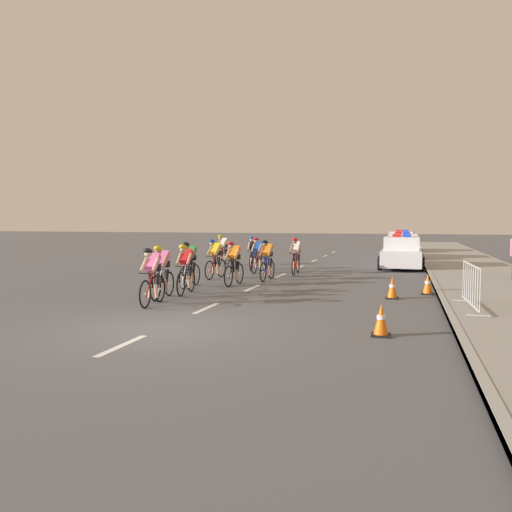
{
  "coord_description": "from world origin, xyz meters",
  "views": [
    {
      "loc": [
        4.77,
        -9.19,
        2.21
      ],
      "look_at": [
        0.27,
        6.09,
        1.1
      ],
      "focal_mm": 35.18,
      "sensor_mm": 36.0,
      "label": 1
    }
  ],
  "objects": [
    {
      "name": "crowd_barrier_front",
      "position": [
        6.34,
        3.66,
        0.65
      ],
      "size": [
        0.59,
        2.32,
        1.07
      ],
      "color": "#B7BABF",
      "rests_on": "sidewalk_slab"
    },
    {
      "name": "kerb_edge",
      "position": [
        5.83,
        14.0,
        0.07
      ],
      "size": [
        0.16,
        60.0,
        0.13
      ],
      "primitive_type": "cube",
      "color": "#9E9E99",
      "rests_on": "ground"
    },
    {
      "name": "cyclist_fifth",
      "position": [
        -0.8,
        7.04,
        0.79
      ],
      "size": [
        0.43,
        1.72,
        1.56
      ],
      "color": "black",
      "rests_on": "ground"
    },
    {
      "name": "traffic_cone_far",
      "position": [
        4.39,
        0.62,
        0.31
      ],
      "size": [
        0.36,
        0.36,
        0.64
      ],
      "color": "black",
      "rests_on": "ground"
    },
    {
      "name": "cyclist_seventh",
      "position": [
        -0.08,
        8.74,
        0.79
      ],
      "size": [
        0.43,
        1.72,
        1.56
      ],
      "color": "black",
      "rests_on": "ground"
    },
    {
      "name": "police_car_second",
      "position": [
        4.7,
        21.0,
        0.68
      ],
      "size": [
        2.16,
        4.48,
        1.59
      ],
      "color": "white",
      "rests_on": "ground"
    },
    {
      "name": "sidewalk_slab",
      "position": [
        7.8,
        14.0,
        0.06
      ],
      "size": [
        4.1,
        60.0,
        0.12
      ],
      "primitive_type": "cube",
      "color": "gray",
      "rests_on": "ground"
    },
    {
      "name": "cyclist_eleventh",
      "position": [
        -3.9,
        14.34,
        0.79
      ],
      "size": [
        0.45,
        1.72,
        1.56
      ],
      "color": "black",
      "rests_on": "ground"
    },
    {
      "name": "cyclist_second",
      "position": [
        -1.81,
        3.66,
        0.79
      ],
      "size": [
        0.44,
        1.72,
        1.56
      ],
      "color": "black",
      "rests_on": "ground"
    },
    {
      "name": "cyclist_sixth",
      "position": [
        -2.16,
        8.78,
        0.79
      ],
      "size": [
        0.45,
        1.72,
        1.56
      ],
      "color": "black",
      "rests_on": "ground"
    },
    {
      "name": "police_car_nearest",
      "position": [
        4.7,
        15.33,
        0.68
      ],
      "size": [
        2.04,
        4.42,
        1.59
      ],
      "color": "white",
      "rests_on": "ground"
    },
    {
      "name": "traffic_cone_near",
      "position": [
        4.5,
        5.5,
        0.31
      ],
      "size": [
        0.36,
        0.36,
        0.64
      ],
      "color": "black",
      "rests_on": "ground"
    },
    {
      "name": "cyclist_eighth",
      "position": [
        -1.18,
        11.32,
        0.79
      ],
      "size": [
        0.44,
        1.72,
        1.56
      ],
      "color": "black",
      "rests_on": "ground"
    },
    {
      "name": "lane_markings_centre",
      "position": [
        0.0,
        12.56,
        0.0
      ],
      "size": [
        0.14,
        29.6,
        0.01
      ],
      "color": "white",
      "rests_on": "ground"
    },
    {
      "name": "cyclist_fourth",
      "position": [
        -2.09,
        6.2,
        0.79
      ],
      "size": [
        0.42,
        1.72,
        1.56
      ],
      "color": "black",
      "rests_on": "ground"
    },
    {
      "name": "police_car_third",
      "position": [
        4.7,
        27.51,
        0.68
      ],
      "size": [
        2.28,
        4.53,
        1.59
      ],
      "color": "silver",
      "rests_on": "ground"
    },
    {
      "name": "cyclist_third",
      "position": [
        -1.51,
        4.64,
        0.79
      ],
      "size": [
        0.45,
        1.72,
        1.56
      ],
      "color": "black",
      "rests_on": "ground"
    },
    {
      "name": "ground_plane",
      "position": [
        0.0,
        0.0,
        0.0
      ],
      "size": [
        160.0,
        160.0,
        0.0
      ],
      "primitive_type": "plane",
      "color": "#56565B"
    },
    {
      "name": "cyclist_lead",
      "position": [
        -1.53,
        2.57,
        0.79
      ],
      "size": [
        0.45,
        1.72,
        1.56
      ],
      "color": "black",
      "rests_on": "ground"
    },
    {
      "name": "cyclist_tenth",
      "position": [
        0.49,
        11.19,
        0.79
      ],
      "size": [
        0.42,
        1.72,
        1.56
      ],
      "color": "black",
      "rests_on": "ground"
    },
    {
      "name": "traffic_cone_mid",
      "position": [
        5.5,
        6.68,
        0.31
      ],
      "size": [
        0.36,
        0.36,
        0.64
      ],
      "color": "black",
      "rests_on": "ground"
    },
    {
      "name": "cyclist_ninth",
      "position": [
        -1.78,
        12.59,
        0.79
      ],
      "size": [
        0.45,
        1.72,
        1.56
      ],
      "color": "black",
      "rests_on": "ground"
    }
  ]
}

